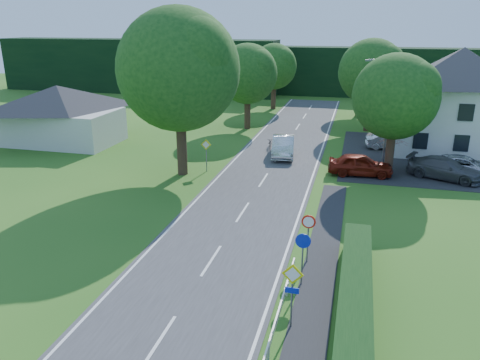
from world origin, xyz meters
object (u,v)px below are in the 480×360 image
(moving_car, at_px, (283,146))
(parked_car_silver_a, at_px, (390,141))
(parked_car_silver_b, at_px, (464,166))
(streetlight, at_px, (386,107))
(parked_car_red, at_px, (360,165))
(parasol, at_px, (392,152))
(parked_car_grey, at_px, (445,168))
(motorcycle, at_px, (270,143))

(moving_car, xyz_separation_m, parked_car_silver_a, (8.59, 4.45, -0.16))
(parked_car_silver_b, bearing_deg, streetlight, 83.66)
(moving_car, xyz_separation_m, parked_car_red, (6.21, -3.71, -0.04))
(parasol, bearing_deg, parked_car_grey, -35.69)
(parasol, bearing_deg, moving_car, 176.39)
(parked_car_red, height_order, parked_car_silver_b, parked_car_red)
(moving_car, xyz_separation_m, parked_car_silver_b, (13.41, -1.85, -0.12))
(parasol, bearing_deg, streetlight, 177.76)
(parked_car_silver_a, xyz_separation_m, parasol, (-0.10, -4.98, 0.40))
(moving_car, relative_size, parked_car_silver_a, 1.24)
(parked_car_red, xyz_separation_m, parked_car_silver_b, (7.20, 1.85, -0.08))
(motorcycle, relative_size, parasol, 0.71)
(moving_car, bearing_deg, motorcycle, 115.28)
(parked_car_silver_a, distance_m, parked_car_silver_b, 7.94)
(motorcycle, bearing_deg, parked_car_silver_b, -26.38)
(parked_car_silver_b, bearing_deg, moving_car, 89.21)
(parked_car_silver_a, relative_size, parked_car_grey, 0.79)
(parked_car_red, relative_size, parasol, 1.94)
(motorcycle, bearing_deg, moving_car, -67.63)
(motorcycle, bearing_deg, parked_car_silver_a, 1.23)
(motorcycle, xyz_separation_m, parked_car_silver_a, (10.09, 2.16, 0.22))
(motorcycle, relative_size, parked_car_grey, 0.33)
(motorcycle, bearing_deg, parked_car_grey, -32.42)
(streetlight, distance_m, parked_car_grey, 6.14)
(parked_car_grey, bearing_deg, parked_car_red, 119.47)
(motorcycle, xyz_separation_m, parasol, (9.99, -2.83, 0.62))
(parked_car_red, xyz_separation_m, parked_car_silver_a, (2.37, 8.16, -0.12))
(moving_car, bearing_deg, parked_car_silver_b, -15.81)
(parked_car_red, relative_size, parked_car_silver_b, 0.91)
(parked_car_silver_b, bearing_deg, motorcycle, 81.54)
(parked_car_grey, bearing_deg, parked_car_silver_b, -27.91)
(moving_car, height_order, parked_car_grey, moving_car)
(parked_car_grey, relative_size, parked_car_silver_b, 1.01)
(streetlight, height_order, parked_car_silver_b, streetlight)
(motorcycle, height_order, parasol, parasol)
(parked_car_red, distance_m, parked_car_silver_a, 8.50)
(parked_car_grey, height_order, parasol, parasol)
(parked_car_red, bearing_deg, motorcycle, 49.48)
(streetlight, bearing_deg, moving_car, 176.26)
(parked_car_red, relative_size, parked_car_grey, 0.90)
(parked_car_silver_b, bearing_deg, parked_car_grey, 136.39)
(parked_car_grey, bearing_deg, parasol, 77.09)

